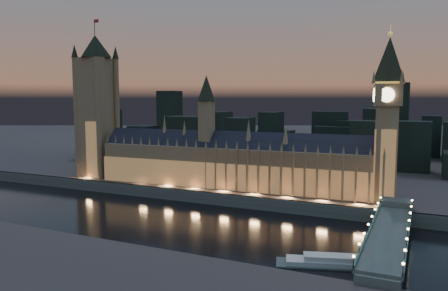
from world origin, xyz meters
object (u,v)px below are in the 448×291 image
at_px(westminster_bridge, 389,238).
at_px(victoria_tower, 97,99).
at_px(river_boat, 335,262).
at_px(palace_of_westminster, 231,161).
at_px(elizabeth_tower, 388,105).

bearing_deg(westminster_bridge, victoria_tower, 163.87).
height_order(victoria_tower, river_boat, victoria_tower).
distance_m(palace_of_westminster, river_boat, 132.57).
distance_m(elizabeth_tower, westminster_bridge, 89.04).
bearing_deg(river_boat, palace_of_westminster, 133.43).
distance_m(westminster_bridge, river_boat, 35.39).
relative_size(elizabeth_tower, westminster_bridge, 0.92).
bearing_deg(elizabeth_tower, palace_of_westminster, -179.90).
bearing_deg(elizabeth_tower, river_boat, -96.76).
distance_m(palace_of_westminster, victoria_tower, 124.85).
bearing_deg(elizabeth_tower, westminster_bridge, -83.01).
xyz_separation_m(elizabeth_tower, westminster_bridge, (8.02, -65.38, -59.92)).
height_order(palace_of_westminster, victoria_tower, victoria_tower).
height_order(westminster_bridge, river_boat, westminster_bridge).
relative_size(palace_of_westminster, westminster_bridge, 1.79).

